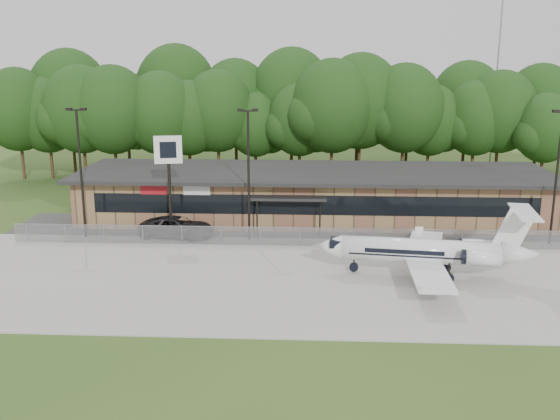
# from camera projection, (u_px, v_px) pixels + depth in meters

# --- Properties ---
(ground) EXTENTS (160.00, 160.00, 0.00)m
(ground) POSITION_uv_depth(u_px,v_px,m) (314.00, 332.00, 32.45)
(ground) COLOR #2D4F1C
(ground) RESTS_ON ground
(apron) EXTENTS (64.00, 18.00, 0.08)m
(apron) POSITION_uv_depth(u_px,v_px,m) (314.00, 279.00, 40.19)
(apron) COLOR #9E9B93
(apron) RESTS_ON ground
(parking_lot) EXTENTS (50.00, 9.00, 0.06)m
(parking_lot) POSITION_uv_depth(u_px,v_px,m) (313.00, 230.00, 51.35)
(parking_lot) COLOR #383835
(parking_lot) RESTS_ON ground
(terminal) EXTENTS (41.00, 11.65, 4.30)m
(terminal) POSITION_uv_depth(u_px,v_px,m) (314.00, 194.00, 55.14)
(terminal) COLOR olive
(terminal) RESTS_ON ground
(fence) EXTENTS (46.00, 0.04, 1.52)m
(fence) POSITION_uv_depth(u_px,v_px,m) (314.00, 237.00, 46.81)
(fence) COLOR gray
(fence) RESTS_ON ground
(treeline) EXTENTS (72.00, 12.00, 15.00)m
(treeline) POSITION_uv_depth(u_px,v_px,m) (314.00, 115.00, 71.38)
(treeline) COLOR #173511
(treeline) RESTS_ON ground
(radio_mast) EXTENTS (0.20, 0.20, 25.00)m
(radio_mast) POSITION_uv_depth(u_px,v_px,m) (497.00, 69.00, 74.92)
(radio_mast) COLOR gray
(radio_mast) RESTS_ON ground
(light_pole_left) EXTENTS (1.55, 0.30, 10.23)m
(light_pole_left) POSITION_uv_depth(u_px,v_px,m) (80.00, 163.00, 47.90)
(light_pole_left) COLOR black
(light_pole_left) RESTS_ON ground
(light_pole_mid) EXTENTS (1.55, 0.30, 10.23)m
(light_pole_mid) POSITION_uv_depth(u_px,v_px,m) (248.00, 165.00, 47.26)
(light_pole_mid) COLOR black
(light_pole_mid) RESTS_ON ground
(light_pole_right) EXTENTS (1.55, 0.30, 10.23)m
(light_pole_right) POSITION_uv_depth(u_px,v_px,m) (558.00, 167.00, 46.13)
(light_pole_right) COLOR black
(light_pole_right) RESTS_ON ground
(business_jet) EXTENTS (14.28, 12.77, 4.80)m
(business_jet) POSITION_uv_depth(u_px,v_px,m) (428.00, 252.00, 40.10)
(business_jet) COLOR white
(business_jet) RESTS_ON ground
(suv) EXTENTS (6.24, 3.54, 1.64)m
(suv) POSITION_uv_depth(u_px,v_px,m) (177.00, 227.00, 49.30)
(suv) COLOR #313134
(suv) RESTS_ON ground
(pole_sign) EXTENTS (2.13, 0.66, 8.11)m
(pole_sign) POSITION_uv_depth(u_px,v_px,m) (169.00, 161.00, 47.80)
(pole_sign) COLOR black
(pole_sign) RESTS_ON ground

